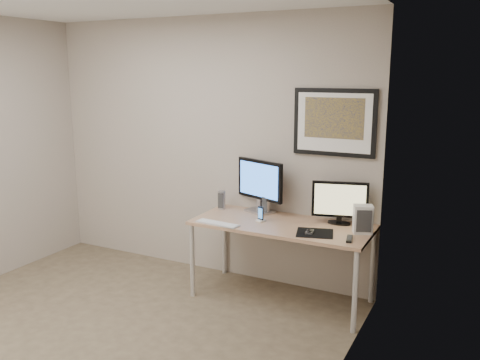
{
  "coord_description": "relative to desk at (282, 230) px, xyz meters",
  "views": [
    {
      "loc": [
        2.64,
        -2.72,
        2.07
      ],
      "look_at": [
        0.71,
        1.1,
        1.15
      ],
      "focal_mm": 38.0,
      "sensor_mm": 36.0,
      "label": 1
    }
  ],
  "objects": [
    {
      "name": "framed_art",
      "position": [
        0.35,
        0.33,
        0.96
      ],
      "size": [
        0.75,
        0.04,
        0.6
      ],
      "color": "black",
      "rests_on": "room"
    },
    {
      "name": "speaker_right",
      "position": [
        -0.26,
        0.24,
        0.16
      ],
      "size": [
        0.08,
        0.08,
        0.18
      ],
      "primitive_type": "cylinder",
      "rotation": [
        0.0,
        0.0,
        -0.07
      ],
      "color": "#AAAAAF",
      "rests_on": "desk"
    },
    {
      "name": "monitor_large",
      "position": [
        -0.33,
        0.25,
        0.35
      ],
      "size": [
        0.54,
        0.26,
        0.51
      ],
      "rotation": [
        0.0,
        0.0,
        -0.35
      ],
      "color": "#AAAAAF",
      "rests_on": "desk"
    },
    {
      "name": "phone_dock",
      "position": [
        -0.19,
        -0.03,
        0.13
      ],
      "size": [
        0.08,
        0.08,
        0.14
      ],
      "primitive_type": "cube",
      "rotation": [
        0.0,
        0.0,
        -0.35
      ],
      "color": "black",
      "rests_on": "desk"
    },
    {
      "name": "monitor_tv",
      "position": [
        0.46,
        0.21,
        0.27
      ],
      "size": [
        0.48,
        0.16,
        0.39
      ],
      "rotation": [
        0.0,
        0.0,
        0.25
      ],
      "color": "black",
      "rests_on": "desk"
    },
    {
      "name": "floor",
      "position": [
        -1.0,
        -1.35,
        -0.66
      ],
      "size": [
        3.6,
        3.6,
        0.0
      ],
      "primitive_type": "plane",
      "color": "brown",
      "rests_on": "ground"
    },
    {
      "name": "keyboard",
      "position": [
        -0.5,
        -0.28,
        0.07
      ],
      "size": [
        0.42,
        0.15,
        0.01
      ],
      "primitive_type": "cube",
      "rotation": [
        0.0,
        0.0,
        -0.09
      ],
      "color": "silver",
      "rests_on": "desk"
    },
    {
      "name": "mouse",
      "position": [
        0.32,
        -0.16,
        0.09
      ],
      "size": [
        0.07,
        0.1,
        0.03
      ],
      "primitive_type": "ellipsoid",
      "rotation": [
        0.0,
        0.0,
        0.14
      ],
      "color": "black",
      "rests_on": "mousepad"
    },
    {
      "name": "mousepad",
      "position": [
        0.36,
        -0.14,
        0.07
      ],
      "size": [
        0.37,
        0.34,
        0.0
      ],
      "primitive_type": "cube",
      "rotation": [
        0.0,
        0.0,
        0.28
      ],
      "color": "black",
      "rests_on": "desk"
    },
    {
      "name": "speaker_left",
      "position": [
        -0.72,
        0.19,
        0.16
      ],
      "size": [
        0.09,
        0.09,
        0.18
      ],
      "primitive_type": "cylinder",
      "rotation": [
        0.0,
        0.0,
        0.21
      ],
      "color": "#AAAAAF",
      "rests_on": "desk"
    },
    {
      "name": "room",
      "position": [
        -1.0,
        -0.9,
        0.98
      ],
      "size": [
        3.6,
        3.6,
        3.6
      ],
      "color": "white",
      "rests_on": "ground"
    },
    {
      "name": "remote",
      "position": [
        0.66,
        -0.18,
        0.08
      ],
      "size": [
        0.08,
        0.18,
        0.02
      ],
      "primitive_type": "cube",
      "rotation": [
        0.0,
        0.0,
        0.2
      ],
      "color": "black",
      "rests_on": "desk"
    },
    {
      "name": "desk",
      "position": [
        0.0,
        0.0,
        0.0
      ],
      "size": [
        1.6,
        0.7,
        0.73
      ],
      "color": "#986A49",
      "rests_on": "floor"
    },
    {
      "name": "fan_unit",
      "position": [
        0.71,
        0.05,
        0.19
      ],
      "size": [
        0.19,
        0.17,
        0.24
      ],
      "primitive_type": "cube",
      "rotation": [
        0.0,
        0.0,
        0.39
      ],
      "color": "silver",
      "rests_on": "desk"
    }
  ]
}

